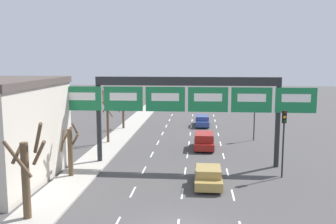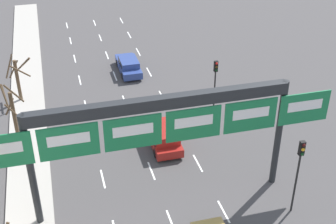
% 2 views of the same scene
% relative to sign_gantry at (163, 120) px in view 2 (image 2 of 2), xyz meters
% --- Properties ---
extents(lane_dashes, '(6.72, 67.00, 0.01)m').
position_rel_sign_gantry_xyz_m(lane_dashes, '(-0.00, 0.67, -5.91)').
color(lane_dashes, white).
rests_on(lane_dashes, ground_plane).
extents(sign_gantry, '(20.56, 0.70, 7.35)m').
position_rel_sign_gantry_xyz_m(sign_gantry, '(0.00, 0.00, 0.00)').
color(sign_gantry, '#232628').
rests_on(sign_gantry, ground_plane).
extents(suv_red, '(1.96, 4.15, 1.57)m').
position_rel_sign_gantry_xyz_m(suv_red, '(1.54, 5.84, -5.03)').
color(suv_red, maroon).
rests_on(suv_red, ground_plane).
extents(car_blue, '(1.83, 4.85, 1.40)m').
position_rel_sign_gantry_xyz_m(car_blue, '(1.44, 18.71, -5.16)').
color(car_blue, navy).
rests_on(car_blue, ground_plane).
extents(traffic_light_near_gantry, '(0.30, 0.35, 5.04)m').
position_rel_sign_gantry_xyz_m(traffic_light_near_gantry, '(7.26, -2.81, -2.34)').
color(traffic_light_near_gantry, black).
rests_on(traffic_light_near_gantry, ground_plane).
extents(traffic_light_mid_block, '(0.30, 0.35, 4.20)m').
position_rel_sign_gantry_xyz_m(traffic_light_mid_block, '(7.00, 10.21, -2.90)').
color(traffic_light_mid_block, black).
rests_on(traffic_light_mid_block, ground_plane).
extents(tree_bare_third, '(2.23, 2.45, 3.89)m').
position_rel_sign_gantry_xyz_m(tree_bare_third, '(-8.44, 15.60, -3.56)').
color(tree_bare_third, brown).
rests_on(tree_bare_third, sidewalk_left).
extents(tree_bare_furthest, '(1.46, 1.45, 5.86)m').
position_rel_sign_gantry_xyz_m(tree_bare_furthest, '(-8.49, 7.32, -2.84)').
color(tree_bare_furthest, brown).
rests_on(tree_bare_furthest, sidewalk_left).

